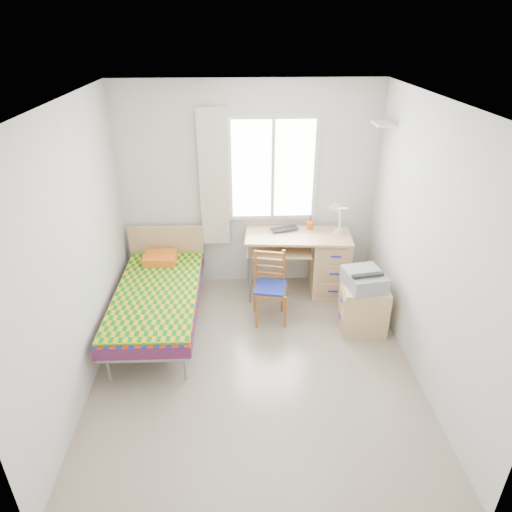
{
  "coord_description": "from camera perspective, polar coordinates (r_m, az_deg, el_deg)",
  "views": [
    {
      "loc": [
        -0.16,
        -3.68,
        3.16
      ],
      "look_at": [
        0.04,
        0.55,
        0.97
      ],
      "focal_mm": 32.0,
      "sensor_mm": 36.0,
      "label": 1
    }
  ],
  "objects": [
    {
      "name": "pen_cup",
      "position": [
        5.82,
        6.74,
        3.85
      ],
      "size": [
        0.1,
        0.1,
        0.1
      ],
      "primitive_type": "cylinder",
      "rotation": [
        0.0,
        0.0,
        -0.21
      ],
      "color": "orange",
      "rests_on": "desk"
    },
    {
      "name": "floor",
      "position": [
        4.85,
        -0.15,
        -13.33
      ],
      "size": [
        3.5,
        3.5,
        0.0
      ],
      "primitive_type": "plane",
      "color": "#BCAD93",
      "rests_on": "ground"
    },
    {
      "name": "bed",
      "position": [
        5.3,
        -12.13,
        -4.56
      ],
      "size": [
        0.94,
        1.98,
        0.86
      ],
      "rotation": [
        0.0,
        0.0,
        -0.01
      ],
      "color": "gray",
      "rests_on": "floor"
    },
    {
      "name": "ceiling",
      "position": [
        3.72,
        -0.2,
        18.64
      ],
      "size": [
        3.5,
        3.5,
        0.0
      ],
      "primitive_type": "plane",
      "rotation": [
        3.14,
        0.0,
        0.0
      ],
      "color": "white",
      "rests_on": "wall_back"
    },
    {
      "name": "desk",
      "position": [
        5.88,
        8.52,
        -0.56
      ],
      "size": [
        1.34,
        0.7,
        0.81
      ],
      "rotation": [
        0.0,
        0.0,
        -0.08
      ],
      "color": "tan",
      "rests_on": "floor"
    },
    {
      "name": "chair",
      "position": [
        5.27,
        1.84,
        -3.34
      ],
      "size": [
        0.43,
        0.43,
        0.84
      ],
      "rotation": [
        0.0,
        0.0,
        -0.22
      ],
      "color": "#8E591B",
      "rests_on": "floor"
    },
    {
      "name": "curtain",
      "position": [
        5.63,
        -5.28,
        9.52
      ],
      "size": [
        0.35,
        0.05,
        1.7
      ],
      "primitive_type": "cube",
      "color": "beige",
      "rests_on": "wall_back"
    },
    {
      "name": "wall_right",
      "position": [
        4.48,
        20.72,
        0.9
      ],
      "size": [
        0.0,
        3.5,
        3.5
      ],
      "primitive_type": "plane",
      "rotation": [
        1.57,
        0.0,
        -1.57
      ],
      "color": "silver",
      "rests_on": "ground"
    },
    {
      "name": "task_lamp",
      "position": [
        5.56,
        10.12,
        5.13
      ],
      "size": [
        0.24,
        0.34,
        0.46
      ],
      "rotation": [
        0.0,
        0.0,
        -0.07
      ],
      "color": "white",
      "rests_on": "desk"
    },
    {
      "name": "window",
      "position": [
        5.66,
        2.12,
        10.76
      ],
      "size": [
        1.1,
        0.04,
        1.3
      ],
      "color": "white",
      "rests_on": "wall_back"
    },
    {
      "name": "wall_back",
      "position": [
        5.74,
        -0.96,
        8.4
      ],
      "size": [
        3.2,
        0.0,
        3.2
      ],
      "primitive_type": "plane",
      "rotation": [
        1.57,
        0.0,
        0.0
      ],
      "color": "silver",
      "rests_on": "ground"
    },
    {
      "name": "cabinet",
      "position": [
        5.34,
        13.22,
        -6.27
      ],
      "size": [
        0.53,
        0.48,
        0.55
      ],
      "rotation": [
        0.0,
        0.0,
        -0.07
      ],
      "color": "tan",
      "rests_on": "floor"
    },
    {
      "name": "floating_shelf",
      "position": [
        5.43,
        15.63,
        15.64
      ],
      "size": [
        0.2,
        0.32,
        0.03
      ],
      "primitive_type": "cube",
      "color": "white",
      "rests_on": "wall_right"
    },
    {
      "name": "printer",
      "position": [
        5.14,
        13.37,
        -2.83
      ],
      "size": [
        0.46,
        0.51,
        0.19
      ],
      "rotation": [
        0.0,
        0.0,
        0.17
      ],
      "color": "gray",
      "rests_on": "cabinet"
    },
    {
      "name": "laptop",
      "position": [
        5.72,
        3.77,
        3.15
      ],
      "size": [
        0.4,
        0.32,
        0.03
      ],
      "primitive_type": "imported",
      "rotation": [
        0.0,
        0.0,
        0.3
      ],
      "color": "black",
      "rests_on": "desk"
    },
    {
      "name": "book",
      "position": [
        5.74,
        3.13,
        0.69
      ],
      "size": [
        0.19,
        0.25,
        0.02
      ],
      "primitive_type": "imported",
      "rotation": [
        0.0,
        0.0,
        0.04
      ],
      "color": "gray",
      "rests_on": "desk"
    },
    {
      "name": "wall_left",
      "position": [
        4.37,
        -21.65,
        0.01
      ],
      "size": [
        0.0,
        3.5,
        3.5
      ],
      "primitive_type": "plane",
      "rotation": [
        1.57,
        0.0,
        1.57
      ],
      "color": "silver",
      "rests_on": "ground"
    }
  ]
}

